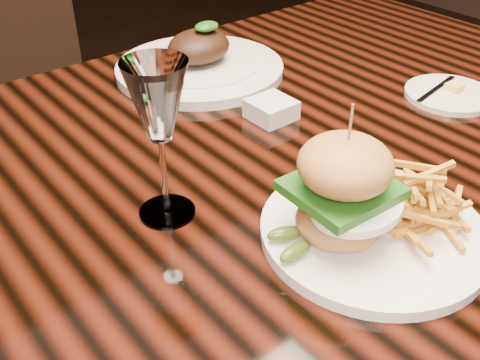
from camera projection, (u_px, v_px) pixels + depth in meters
dining_table at (221, 200)px, 0.86m from camera, size 1.60×0.90×0.75m
burger_plate at (375, 204)px, 0.64m from camera, size 0.27×0.27×0.18m
side_saucer at (450, 94)px, 0.97m from camera, size 0.15×0.15×0.02m
ramekin at (271, 109)px, 0.91m from camera, size 0.09×0.09×0.03m
wine_glass at (158, 107)px, 0.62m from camera, size 0.08×0.08×0.20m
far_dish at (200, 64)px, 1.05m from camera, size 0.31×0.31×0.10m
chair_far at (5, 91)px, 1.48m from camera, size 0.54×0.54×0.95m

